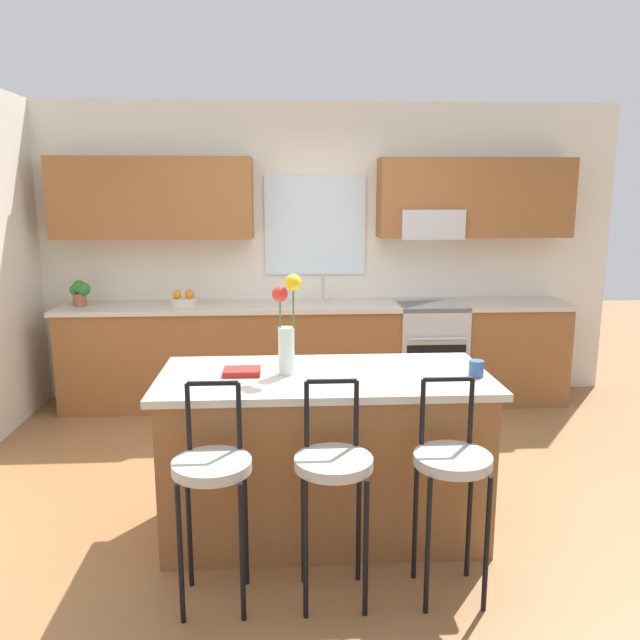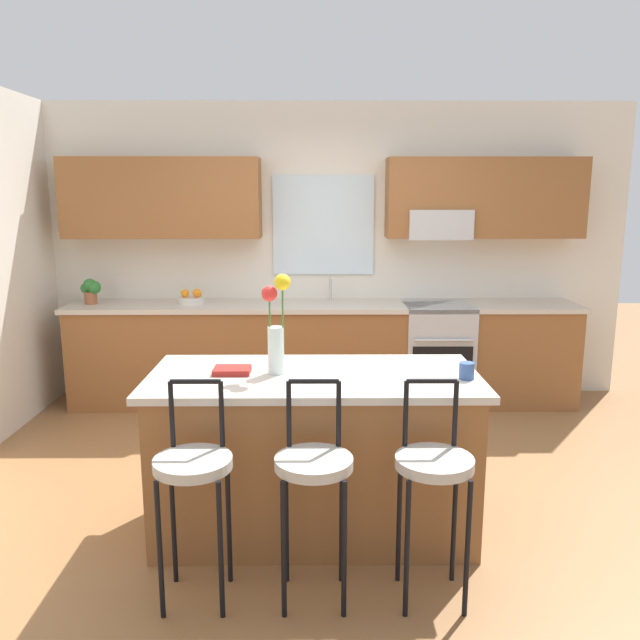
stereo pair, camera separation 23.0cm
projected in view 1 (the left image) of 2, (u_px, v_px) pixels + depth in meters
The scene contains 14 objects.
ground_plane at pixel (331, 484), 4.17m from camera, with size 14.00×14.00×0.00m, color olive.
back_wall_assembly at pixel (317, 235), 5.81m from camera, with size 5.60×0.50×2.70m.
counter_run at pixel (317, 353), 5.74m from camera, with size 4.56×0.64×0.92m.
sink_faucet at pixel (323, 286), 5.77m from camera, with size 0.02×0.13×0.23m.
oven_range at pixel (428, 352), 5.78m from camera, with size 0.60×0.64×0.92m.
kitchen_island at pixel (324, 452), 3.53m from camera, with size 1.81×0.83×0.92m.
bar_stool_near at pixel (212, 475), 2.85m from camera, with size 0.36×0.36×1.04m.
bar_stool_middle at pixel (333, 472), 2.88m from camera, with size 0.36×0.36×1.04m.
bar_stool_far at pixel (452, 469), 2.91m from camera, with size 0.36×0.36×1.04m.
flower_vase at pixel (287, 327), 3.39m from camera, with size 0.16×0.10×0.55m.
mug_ceramic at pixel (476, 369), 3.38m from camera, with size 0.08×0.08×0.09m, color #33518C.
cookbook at pixel (242, 372), 3.43m from camera, with size 0.20×0.15×0.03m, color maroon.
fruit_bowl_oranges at pixel (183, 300), 5.57m from camera, with size 0.24×0.24×0.13m.
potted_plant_small at pixel (80, 291), 5.50m from camera, with size 0.19×0.13×0.23m.
Camera 1 is at (-0.31, -3.86, 1.89)m, focal length 35.39 mm.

